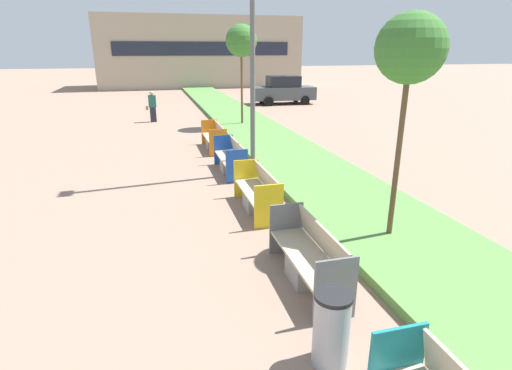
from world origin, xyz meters
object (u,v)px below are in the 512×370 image
object	(u,v)px
bench_blue_frame	(231,161)
pedestrian_walking	(152,107)
sapling_tree_near	(410,51)
litter_bin	(331,329)
bench_yellow_frame	(258,195)
bench_grey_frame	(309,260)
bench_orange_frame	(215,140)
sapling_tree_far	(241,41)
parked_car_distant	(283,90)

from	to	relation	value
bench_blue_frame	pedestrian_walking	world-z (taller)	pedestrian_walking
sapling_tree_near	litter_bin	bearing A→B (deg)	-133.12
bench_yellow_frame	bench_blue_frame	size ratio (longest dim) A/B	0.98
bench_grey_frame	bench_yellow_frame	world-z (taller)	same
pedestrian_walking	bench_grey_frame	bearing A→B (deg)	-82.58
bench_orange_frame	sapling_tree_far	xyz separation A→B (m)	(2.02, 4.22, 3.51)
bench_blue_frame	litter_bin	bearing A→B (deg)	-93.06
bench_orange_frame	parked_car_distant	bearing A→B (deg)	60.79
sapling_tree_near	sapling_tree_far	size ratio (longest dim) A/B	0.89
litter_bin	parked_car_distant	world-z (taller)	parked_car_distant
sapling_tree_near	pedestrian_walking	distance (m)	15.82
sapling_tree_near	parked_car_distant	distance (m)	20.84
pedestrian_walking	bench_blue_frame	bearing A→B (deg)	-78.02
bench_blue_frame	sapling_tree_near	xyz separation A→B (m)	(2.02, -5.26, 3.13)
bench_yellow_frame	bench_blue_frame	bearing A→B (deg)	89.99
sapling_tree_near	bench_blue_frame	bearing A→B (deg)	110.96
sapling_tree_far	sapling_tree_near	bearing A→B (deg)	-90.00
bench_blue_frame	bench_yellow_frame	bearing A→B (deg)	-90.01
bench_orange_frame	litter_bin	bearing A→B (deg)	-92.21
bench_grey_frame	sapling_tree_near	bearing A→B (deg)	24.04
litter_bin	sapling_tree_far	distance (m)	15.70
bench_grey_frame	bench_blue_frame	world-z (taller)	same
bench_blue_frame	bench_grey_frame	bearing A→B (deg)	-90.00
bench_blue_frame	sapling_tree_near	distance (m)	6.45
bench_yellow_frame	bench_blue_frame	world-z (taller)	same
bench_yellow_frame	litter_bin	size ratio (longest dim) A/B	2.17
bench_grey_frame	sapling_tree_far	world-z (taller)	sapling_tree_far
bench_grey_frame	bench_orange_frame	xyz separation A→B (m)	(-0.00, 9.20, -0.00)
bench_yellow_frame	bench_orange_frame	xyz separation A→B (m)	(0.00, 6.12, 0.00)
litter_bin	sapling_tree_near	distance (m)	4.68
bench_yellow_frame	litter_bin	xyz separation A→B (m)	(-0.42, -4.78, 0.10)
bench_blue_frame	litter_bin	xyz separation A→B (m)	(-0.42, -7.87, 0.10)
bench_yellow_frame	parked_car_distant	world-z (taller)	parked_car_distant
litter_bin	bench_yellow_frame	bearing A→B (deg)	84.98
sapling_tree_far	parked_car_distant	xyz separation A→B (m)	(4.61, 7.64, -2.97)
bench_blue_frame	bench_orange_frame	size ratio (longest dim) A/B	1.01
bench_blue_frame	bench_orange_frame	xyz separation A→B (m)	(-0.00, 3.03, -0.00)
sapling_tree_near	bench_grey_frame	bearing A→B (deg)	-155.96
bench_yellow_frame	parked_car_distant	distance (m)	19.17
bench_grey_frame	parked_car_distant	size ratio (longest dim) A/B	0.48
bench_orange_frame	parked_car_distant	distance (m)	13.60
sapling_tree_far	pedestrian_walking	distance (m)	5.72
bench_blue_frame	parked_car_distant	size ratio (longest dim) A/B	0.48
bench_blue_frame	sapling_tree_near	world-z (taller)	sapling_tree_near
bench_orange_frame	pedestrian_walking	size ratio (longest dim) A/B	1.32
bench_grey_frame	bench_blue_frame	xyz separation A→B (m)	(0.00, 6.16, 0.00)
bench_blue_frame	sapling_tree_near	size ratio (longest dim) A/B	0.50
sapling_tree_near	parked_car_distant	world-z (taller)	sapling_tree_near
litter_bin	bench_grey_frame	bearing A→B (deg)	76.12
bench_blue_frame	parked_car_distant	distance (m)	16.32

